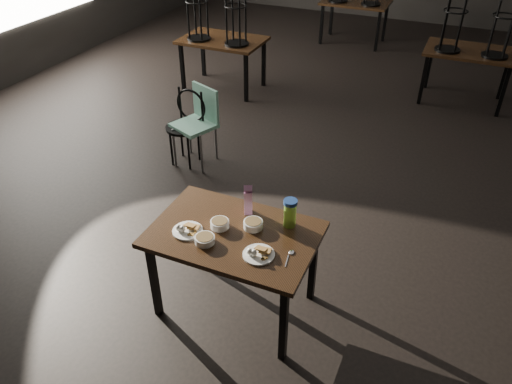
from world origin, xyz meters
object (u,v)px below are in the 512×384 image
at_px(bentwood_chair, 187,121).
at_px(juice_carton, 248,200).
at_px(main_table, 234,241).
at_px(water_bottle, 290,213).
at_px(school_chair, 198,119).

bearing_deg(bentwood_chair, juice_carton, -41.15).
bearing_deg(main_table, water_bottle, 35.27).
relative_size(juice_carton, water_bottle, 1.12).
height_order(juice_carton, school_chair, juice_carton).
bearing_deg(juice_carton, school_chair, 129.66).
relative_size(juice_carton, school_chair, 0.28).
bearing_deg(school_chair, juice_carton, -27.82).
bearing_deg(bentwood_chair, school_chair, 24.43).
xyz_separation_m(main_table, school_chair, (-1.35, 1.88, -0.13)).
bearing_deg(bentwood_chair, water_bottle, -35.59).
xyz_separation_m(juice_carton, school_chair, (-1.35, 1.63, -0.33)).
bearing_deg(main_table, school_chair, 125.62).
height_order(main_table, bentwood_chair, bentwood_chair).
distance_m(main_table, school_chair, 2.32).
distance_m(bentwood_chair, school_chair, 0.14).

